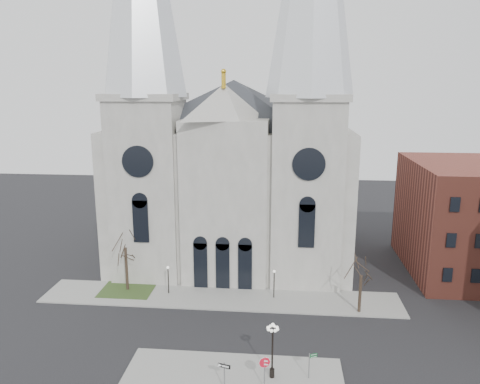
# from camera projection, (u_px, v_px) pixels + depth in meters

# --- Properties ---
(ground) EXTENTS (160.00, 160.00, 0.00)m
(ground) POSITION_uv_depth(u_px,v_px,m) (204.00, 353.00, 41.80)
(ground) COLOR black
(ground) RESTS_ON ground
(sidewalk_far) EXTENTS (40.00, 6.00, 0.14)m
(sidewalk_far) POSITION_uv_depth(u_px,v_px,m) (220.00, 298.00, 52.45)
(sidewalk_far) COLOR gray
(sidewalk_far) RESTS_ON ground
(grass_patch) EXTENTS (6.00, 5.00, 0.18)m
(grass_patch) POSITION_uv_depth(u_px,v_px,m) (128.00, 290.00, 54.42)
(grass_patch) COLOR #31471E
(grass_patch) RESTS_ON ground
(cathedral) EXTENTS (33.00, 26.66, 54.00)m
(cathedral) POSITION_uv_depth(u_px,v_px,m) (231.00, 124.00, 59.80)
(cathedral) COLOR #9B9990
(cathedral) RESTS_ON ground
(bg_building_brick) EXTENTS (14.00, 18.00, 14.00)m
(bg_building_brick) POSITION_uv_depth(u_px,v_px,m) (467.00, 218.00, 58.83)
(bg_building_brick) COLOR brown
(bg_building_brick) RESTS_ON ground
(tree_left) EXTENTS (3.20, 3.20, 7.50)m
(tree_left) POSITION_uv_depth(u_px,v_px,m) (125.00, 245.00, 53.18)
(tree_left) COLOR black
(tree_left) RESTS_ON ground
(tree_right) EXTENTS (3.20, 3.20, 6.00)m
(tree_right) POSITION_uv_depth(u_px,v_px,m) (361.00, 273.00, 48.16)
(tree_right) COLOR black
(tree_right) RESTS_ON ground
(ped_lamp_left) EXTENTS (0.32, 0.32, 3.26)m
(ped_lamp_left) POSITION_uv_depth(u_px,v_px,m) (168.00, 275.00, 52.98)
(ped_lamp_left) COLOR black
(ped_lamp_left) RESTS_ON sidewalk_far
(ped_lamp_right) EXTENTS (0.32, 0.32, 3.26)m
(ped_lamp_right) POSITION_uv_depth(u_px,v_px,m) (274.00, 279.00, 51.88)
(ped_lamp_right) COLOR black
(ped_lamp_right) RESTS_ON sidewalk_far
(stop_sign) EXTENTS (0.98, 0.12, 2.72)m
(stop_sign) POSITION_uv_depth(u_px,v_px,m) (265.00, 366.00, 36.39)
(stop_sign) COLOR slate
(stop_sign) RESTS_ON sidewalk_near
(globe_lamp) EXTENTS (1.26, 1.26, 4.83)m
(globe_lamp) POSITION_uv_depth(u_px,v_px,m) (272.00, 343.00, 37.46)
(globe_lamp) COLOR black
(globe_lamp) RESTS_ON sidewalk_near
(one_way_sign) EXTENTS (1.01, 0.33, 2.37)m
(one_way_sign) POSITION_uv_depth(u_px,v_px,m) (224.00, 372.00, 36.21)
(one_way_sign) COLOR slate
(one_way_sign) RESTS_ON sidewalk_near
(street_name_sign) EXTENTS (0.67, 0.32, 2.23)m
(street_name_sign) POSITION_uv_depth(u_px,v_px,m) (310.00, 363.00, 37.73)
(street_name_sign) COLOR slate
(street_name_sign) RESTS_ON sidewalk_near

